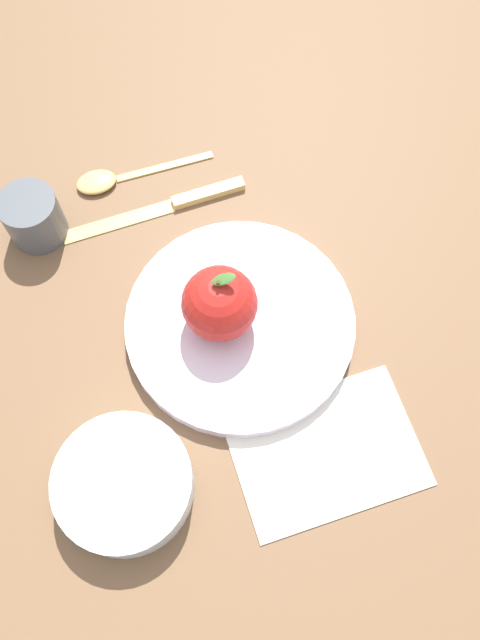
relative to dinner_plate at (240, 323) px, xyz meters
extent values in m
plane|color=brown|center=(-0.01, 0.03, -0.01)|extent=(2.40, 2.40, 0.00)
cylinder|color=silver|center=(0.00, 0.00, 0.00)|extent=(0.25, 0.25, 0.02)
torus|color=silver|center=(0.00, 0.00, 0.00)|extent=(0.25, 0.25, 0.01)
sphere|color=#B21E19|center=(-0.02, 0.01, 0.05)|extent=(0.08, 0.08, 0.08)
cylinder|color=#4C3319|center=(-0.02, 0.01, 0.09)|extent=(0.00, 0.00, 0.01)
ellipsoid|color=#386628|center=(-0.01, 0.01, 0.09)|extent=(0.03, 0.02, 0.01)
cylinder|color=silver|center=(-0.19, -0.07, 0.01)|extent=(0.13, 0.13, 0.04)
torus|color=silver|center=(-0.19, -0.07, 0.03)|extent=(0.13, 0.13, 0.01)
cylinder|color=#9FABB3|center=(-0.19, -0.07, 0.03)|extent=(0.11, 0.11, 0.01)
cylinder|color=#4C5156|center=(-0.12, 0.24, 0.02)|extent=(0.07, 0.07, 0.06)
torus|color=#4C5156|center=(-0.12, 0.24, 0.05)|extent=(0.07, 0.07, 0.01)
cylinder|color=#35393C|center=(-0.12, 0.24, 0.05)|extent=(0.05, 0.05, 0.01)
cube|color=#D8B766|center=(-0.04, 0.19, -0.01)|extent=(0.13, 0.06, 0.00)
cube|color=#D8B766|center=(0.07, 0.16, -0.01)|extent=(0.09, 0.04, 0.01)
ellipsoid|color=#D8B766|center=(-0.03, 0.25, -0.01)|extent=(0.06, 0.05, 0.01)
cube|color=#D8B766|center=(0.05, 0.23, -0.01)|extent=(0.12, 0.05, 0.01)
cube|color=silver|center=(-0.01, -0.16, -0.01)|extent=(0.22, 0.18, 0.00)
camera|label=1|loc=(-0.16, -0.22, 0.65)|focal=36.72mm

